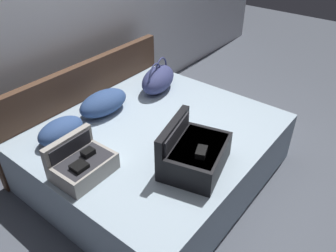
% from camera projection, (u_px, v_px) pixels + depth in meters
% --- Properties ---
extents(ground_plane, '(12.00, 12.00, 0.00)m').
position_uv_depth(ground_plane, '(191.00, 191.00, 3.09)').
color(ground_plane, '#4C515B').
extents(back_wall, '(8.00, 0.10, 2.60)m').
position_uv_depth(back_wall, '(54.00, 15.00, 3.19)').
color(back_wall, silver).
rests_on(back_wall, ground).
extents(bed, '(2.05, 1.81, 0.51)m').
position_uv_depth(bed, '(157.00, 152.00, 3.14)').
color(bed, '#99ADBC').
rests_on(bed, ground).
extents(headboard, '(2.09, 0.08, 0.89)m').
position_uv_depth(headboard, '(87.00, 103.00, 3.52)').
color(headboard, '#4C3323').
rests_on(headboard, ground).
extents(hard_case_large, '(0.62, 0.54, 0.36)m').
position_uv_depth(hard_case_large, '(195.00, 154.00, 2.52)').
color(hard_case_large, black).
rests_on(hard_case_large, bed).
extents(hard_case_medium, '(0.44, 0.34, 0.28)m').
position_uv_depth(hard_case_medium, '(82.00, 164.00, 2.48)').
color(hard_case_medium, gray).
rests_on(hard_case_medium, bed).
extents(duffel_bag, '(0.58, 0.41, 0.33)m').
position_uv_depth(duffel_bag, '(158.00, 79.00, 3.54)').
color(duffel_bag, navy).
rests_on(duffel_bag, bed).
extents(pillow_near_headboard, '(0.42, 0.26, 0.19)m').
position_uv_depth(pillow_near_headboard, '(61.00, 131.00, 2.83)').
color(pillow_near_headboard, navy).
rests_on(pillow_near_headboard, bed).
extents(pillow_center_head, '(0.53, 0.31, 0.21)m').
position_uv_depth(pillow_center_head, '(103.00, 103.00, 3.18)').
color(pillow_center_head, navy).
rests_on(pillow_center_head, bed).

